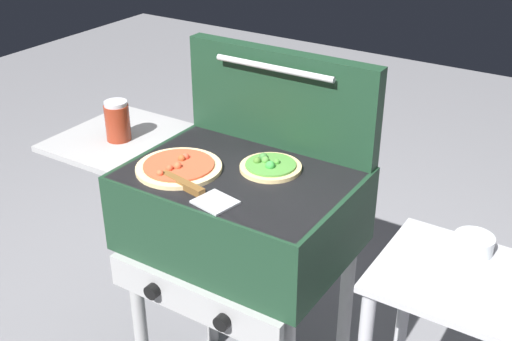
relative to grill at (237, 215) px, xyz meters
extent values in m
cube|color=#193823|center=(0.01, 0.00, 0.02)|extent=(0.64, 0.48, 0.24)
cube|color=black|center=(0.01, 0.00, 0.14)|extent=(0.61, 0.46, 0.01)
cube|color=#A2A2A2|center=(-0.47, 0.00, 0.13)|extent=(0.32, 0.41, 0.02)
cube|color=#A2A2A2|center=(-0.47, 0.00, 0.02)|extent=(0.02, 0.02, 0.24)
cube|color=#A2A2A2|center=(0.01, -0.25, -0.15)|extent=(0.58, 0.02, 0.10)
cylinder|color=black|center=(-0.11, -0.27, -0.15)|extent=(0.04, 0.02, 0.04)
cylinder|color=black|center=(0.13, -0.27, -0.15)|extent=(0.04, 0.02, 0.04)
cylinder|color=#A2A2A2|center=(-0.26, -0.19, -0.43)|extent=(0.04, 0.04, 0.66)
cylinder|color=#A2A2A2|center=(-0.26, 0.19, -0.43)|extent=(0.04, 0.04, 0.66)
cylinder|color=#A2A2A2|center=(0.28, 0.19, -0.43)|extent=(0.04, 0.04, 0.66)
cube|color=#193823|center=(0.01, 0.22, 0.29)|extent=(0.63, 0.05, 0.30)
cylinder|color=#B7B7BC|center=(0.01, 0.17, 0.40)|extent=(0.38, 0.02, 0.02)
cylinder|color=beige|center=(-0.14, -0.08, 0.15)|extent=(0.25, 0.25, 0.01)
cylinder|color=#D14C2D|center=(-0.14, -0.08, 0.16)|extent=(0.20, 0.20, 0.01)
sphere|color=#A74D25|center=(-0.15, -0.05, 0.17)|extent=(0.02, 0.02, 0.02)
sphere|color=#EE4C33|center=(-0.15, -0.04, 0.17)|extent=(0.02, 0.02, 0.02)
sphere|color=#E65532|center=(-0.15, -0.15, 0.17)|extent=(0.02, 0.02, 0.02)
sphere|color=#E84D2E|center=(-0.14, -0.12, 0.17)|extent=(0.02, 0.02, 0.02)
sphere|color=#D55431|center=(-0.13, -0.09, 0.17)|extent=(0.02, 0.02, 0.02)
cylinder|color=#E0C17F|center=(0.07, 0.07, 0.15)|extent=(0.18, 0.18, 0.01)
cylinder|color=#4C8C38|center=(0.07, 0.07, 0.16)|extent=(0.15, 0.15, 0.01)
sphere|color=#499335|center=(0.09, 0.08, 0.17)|extent=(0.02, 0.02, 0.02)
sphere|color=#50923A|center=(0.05, 0.07, 0.17)|extent=(0.02, 0.02, 0.02)
sphere|color=#3C7836|center=(0.04, 0.08, 0.17)|extent=(0.02, 0.02, 0.02)
sphere|color=green|center=(0.08, 0.05, 0.17)|extent=(0.03, 0.03, 0.03)
sphere|color=#4B7D2E|center=(0.04, 0.05, 0.17)|extent=(0.02, 0.02, 0.02)
cylinder|color=maroon|center=(-0.43, -0.02, 0.20)|extent=(0.08, 0.08, 0.11)
cylinder|color=silver|center=(-0.43, -0.02, 0.26)|extent=(0.07, 0.07, 0.01)
cube|color=#B7BABF|center=(0.05, -0.18, 0.15)|extent=(0.12, 0.11, 0.01)
cube|color=brown|center=(-0.07, -0.15, 0.15)|extent=(0.16, 0.05, 0.02)
cube|color=#B2B2B7|center=(0.67, 0.00, 0.04)|extent=(0.44, 0.36, 0.02)
cylinder|color=#B2B2B7|center=(0.48, 0.15, -0.37)|extent=(0.04, 0.04, 0.78)
cylinder|color=silver|center=(0.65, 0.12, 0.07)|extent=(0.10, 0.10, 0.04)
cylinder|color=#4C7533|center=(0.65, 0.12, 0.06)|extent=(0.08, 0.08, 0.02)
cylinder|color=silver|center=(0.77, -0.01, 0.07)|extent=(0.11, 0.11, 0.04)
cylinder|color=#4C7533|center=(0.77, -0.01, 0.06)|extent=(0.09, 0.09, 0.02)
camera|label=1|loc=(0.91, -1.32, 0.98)|focal=44.76mm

